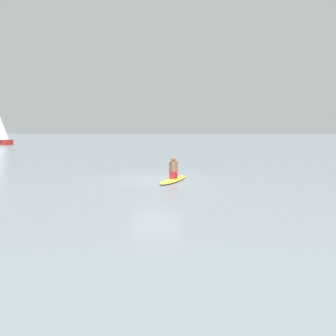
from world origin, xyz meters
The scene contains 3 objects.
ground_plane centered at (0.00, 0.00, 0.00)m, with size 400.00×400.00×0.00m, color gray.
surfboard centered at (0.89, -0.23, 0.06)m, with size 3.05×0.70×0.12m, color gold.
person_paddler centered at (0.89, -0.23, 0.59)m, with size 0.46×0.40×1.04m.
Camera 1 is at (2.74, -15.67, 2.41)m, focal length 35.05 mm.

